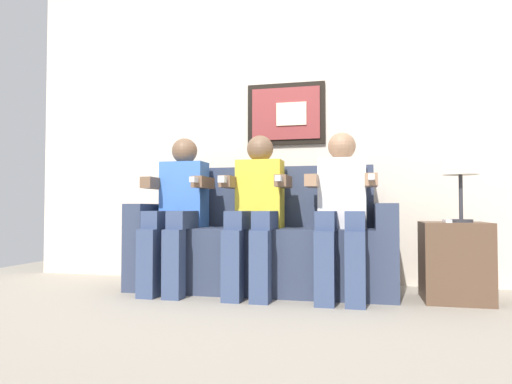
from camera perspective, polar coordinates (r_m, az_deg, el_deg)
name	(u,v)px	position (r m, az deg, el deg)	size (l,w,h in m)	color
ground_plane	(251,299)	(3.06, -0.65, -13.10)	(5.54, 5.54, 0.00)	#9E9384
back_wall_assembly	(273,122)	(3.82, 2.16, 8.74)	(4.26, 0.10, 2.60)	beige
couch	(262,246)	(3.34, 0.69, -6.78)	(1.86, 0.58, 0.90)	#333D56
person_on_left	(178,206)	(3.34, -9.66, -1.71)	(0.46, 0.56, 1.11)	#3F72CC
person_in_middle	(256,206)	(3.16, 0.03, -1.71)	(0.46, 0.56, 1.11)	yellow
person_on_right	(342,206)	(3.08, 10.57, -1.68)	(0.46, 0.56, 1.11)	white
side_table_right	(455,261)	(3.21, 23.44, -7.92)	(0.40, 0.40, 0.50)	brown
table_lamp	(460,165)	(3.17, 24.04, 3.03)	(0.22, 0.22, 0.46)	#333338
spare_remote_on_table	(447,221)	(3.08, 22.65, -3.34)	(0.04, 0.13, 0.02)	white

